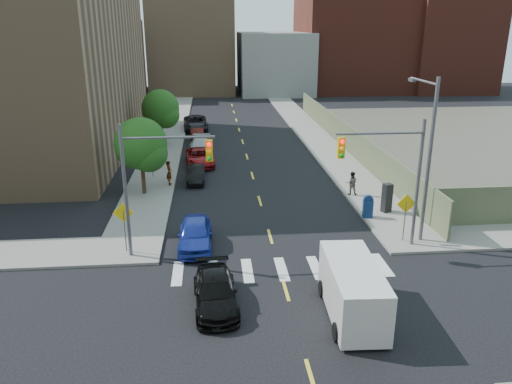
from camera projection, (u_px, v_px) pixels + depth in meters
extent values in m
plane|color=black|center=(293.00, 314.00, 20.87)|extent=(160.00, 160.00, 0.00)
cube|color=gray|center=(172.00, 124.00, 59.30)|extent=(3.50, 73.00, 0.15)
cube|color=gray|center=(301.00, 122.00, 60.64)|extent=(3.50, 73.00, 0.15)
cube|color=#626B4B|center=(345.00, 136.00, 47.69)|extent=(0.12, 44.00, 2.50)
cube|color=#592319|center=(96.00, 58.00, 83.04)|extent=(14.00, 18.00, 12.00)
cube|color=#8C6B4C|center=(192.00, 48.00, 85.82)|extent=(14.00, 16.00, 15.00)
cube|color=gray|center=(274.00, 63.00, 85.94)|extent=(12.00, 16.00, 10.00)
cube|color=#592319|center=(351.00, 44.00, 88.07)|extent=(18.00, 18.00, 16.00)
cube|color=#592319|center=(444.00, 38.00, 87.24)|extent=(14.00, 16.00, 18.00)
cylinder|color=#8C6B4C|center=(470.00, 8.00, 85.98)|extent=(1.80, 1.80, 28.00)
cylinder|color=#59595E|center=(126.00, 194.00, 24.75)|extent=(0.18, 0.18, 7.00)
cylinder|color=#59595E|center=(168.00, 138.00, 24.04)|extent=(4.50, 0.12, 0.12)
cube|color=#E5A50C|center=(209.00, 151.00, 24.44)|extent=(0.35, 0.30, 1.05)
cylinder|color=#59595E|center=(418.00, 185.00, 26.04)|extent=(0.18, 0.18, 7.00)
cylinder|color=#59595E|center=(380.00, 133.00, 24.95)|extent=(4.50, 0.12, 0.12)
cube|color=#E5A50C|center=(341.00, 148.00, 25.01)|extent=(0.35, 0.30, 1.05)
cylinder|color=#59595E|center=(429.00, 164.00, 26.25)|extent=(0.20, 0.20, 9.00)
cylinder|color=#59595E|center=(424.00, 81.00, 26.54)|extent=(0.12, 3.50, 0.12)
cube|color=#59595E|center=(412.00, 80.00, 28.08)|extent=(0.25, 0.60, 0.18)
cylinder|color=#59595E|center=(125.00, 233.00, 25.94)|extent=(0.06, 0.06, 2.40)
cube|color=yellow|center=(123.00, 213.00, 25.58)|extent=(1.06, 0.04, 1.06)
cylinder|color=#59595E|center=(404.00, 223.00, 27.23)|extent=(0.06, 0.06, 2.40)
cube|color=yellow|center=(406.00, 204.00, 26.88)|extent=(1.06, 0.04, 1.06)
cylinder|color=#59595E|center=(152.00, 163.00, 38.67)|extent=(0.06, 0.06, 2.40)
cube|color=yellow|center=(151.00, 150.00, 38.31)|extent=(1.06, 0.04, 1.06)
cylinder|color=#332114|center=(143.00, 177.00, 34.84)|extent=(0.28, 0.28, 2.64)
sphere|color=#1D4814|center=(141.00, 144.00, 34.07)|extent=(3.60, 3.60, 3.60)
sphere|color=#1D4814|center=(148.00, 153.00, 34.02)|extent=(2.64, 2.64, 2.64)
sphere|color=#1D4814|center=(136.00, 148.00, 34.54)|extent=(2.88, 2.88, 2.88)
cylinder|color=#332114|center=(162.00, 133.00, 48.98)|extent=(0.28, 0.28, 2.64)
sphere|color=#1D4814|center=(160.00, 108.00, 48.21)|extent=(3.60, 3.60, 3.60)
sphere|color=#1D4814|center=(166.00, 115.00, 48.16)|extent=(2.64, 2.64, 2.64)
sphere|color=#1D4814|center=(157.00, 112.00, 48.69)|extent=(2.88, 2.88, 2.88)
imported|color=navy|center=(195.00, 234.00, 26.86)|extent=(1.81, 4.48, 1.53)
imported|color=black|center=(196.00, 174.00, 37.98)|extent=(1.34, 3.79, 1.24)
imported|color=maroon|center=(200.00, 157.00, 42.46)|extent=(2.70, 5.19, 1.40)
imported|color=#B6BABF|center=(201.00, 146.00, 46.25)|extent=(2.18, 4.98, 1.42)
imported|color=silver|center=(201.00, 143.00, 47.48)|extent=(1.75, 4.20, 1.42)
imported|color=#46120E|center=(197.00, 135.00, 51.23)|extent=(1.54, 3.88, 1.26)
imported|color=black|center=(195.00, 123.00, 56.52)|extent=(2.98, 5.83, 1.58)
imported|color=black|center=(215.00, 292.00, 21.29)|extent=(2.04, 4.55, 1.29)
cube|color=silver|center=(353.00, 290.00, 20.37)|extent=(2.17, 5.13, 2.13)
cube|color=black|center=(343.00, 262.00, 22.12)|extent=(1.85, 1.25, 0.87)
cylinder|color=black|center=(323.00, 289.00, 22.18)|extent=(0.31, 0.75, 0.74)
cylinder|color=black|center=(363.00, 288.00, 22.25)|extent=(0.31, 0.75, 0.74)
cylinder|color=black|center=(337.00, 332.00, 19.06)|extent=(0.31, 0.75, 0.74)
cylinder|color=black|center=(385.00, 331.00, 19.13)|extent=(0.31, 0.75, 0.74)
cube|color=#0D2551|center=(368.00, 209.00, 30.68)|extent=(0.63, 0.51, 1.11)
cylinder|color=#0D2551|center=(368.00, 200.00, 30.50)|extent=(0.60, 0.33, 0.57)
cube|color=black|center=(387.00, 198.00, 31.45)|extent=(0.67, 0.61, 1.85)
imported|color=gray|center=(169.00, 173.00, 36.76)|extent=(0.50, 0.70, 1.80)
imported|color=gray|center=(352.00, 183.00, 34.66)|extent=(0.93, 0.80, 1.64)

